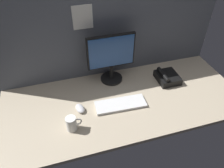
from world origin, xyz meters
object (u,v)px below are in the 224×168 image
at_px(keyboard, 121,104).
at_px(desk_phone, 167,77).
at_px(mouse, 80,108).
at_px(monitor, 111,57).
at_px(mug_ceramic_white, 72,124).

bearing_deg(keyboard, desk_phone, 23.01).
bearing_deg(mouse, monitor, 27.00).
xyz_separation_m(monitor, keyboard, (-0.02, -0.32, -0.21)).
height_order(monitor, mug_ceramic_white, monitor).
bearing_deg(mug_ceramic_white, mouse, 62.91).
relative_size(monitor, desk_phone, 2.11).
relative_size(monitor, mouse, 4.21).
xyz_separation_m(mug_ceramic_white, desk_phone, (0.83, 0.28, -0.02)).
relative_size(monitor, keyboard, 1.09).
bearing_deg(monitor, mug_ceramic_white, -132.24).
distance_m(keyboard, mouse, 0.30).
bearing_deg(monitor, keyboard, -94.08).
relative_size(monitor, mug_ceramic_white, 3.85).
bearing_deg(keyboard, mug_ceramic_white, -159.91).
height_order(monitor, mouse, monitor).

